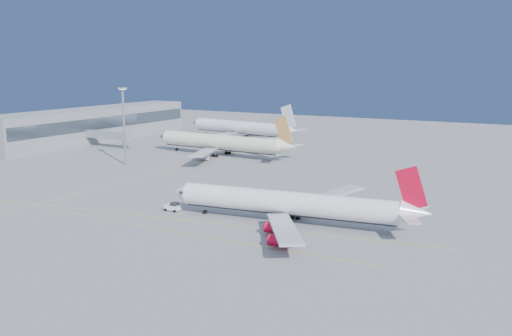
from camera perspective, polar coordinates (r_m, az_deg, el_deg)
name	(u,v)px	position (r m, az deg, el deg)	size (l,w,h in m)	color
ground	(194,213)	(136.66, -6.19, -4.54)	(500.00, 500.00, 0.00)	slate
terminal	(94,124)	(272.91, -15.87, 4.22)	(18.40, 110.00, 15.00)	gray
jet_bridge	(111,135)	(248.80, -14.35, 3.19)	(23.60, 3.60, 6.90)	gray
taxiway_lines	(162,201)	(150.13, -9.41, -3.25)	(118.86, 140.00, 0.02)	#E7B20C
airliner_virgin	(292,204)	(126.64, 3.65, -3.61)	(60.30, 53.84, 14.88)	white
airliner_etihad	(222,142)	(219.61, -3.38, 2.56)	(64.84, 59.76, 16.92)	beige
airliner_third	(242,128)	(269.38, -1.46, 4.06)	(64.65, 58.93, 17.39)	white
pushback_tug	(173,207)	(139.36, -8.32, -3.87)	(3.89, 2.44, 2.16)	white
light_mast	(124,119)	(204.02, -13.10, 4.76)	(2.34, 2.34, 27.04)	gray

